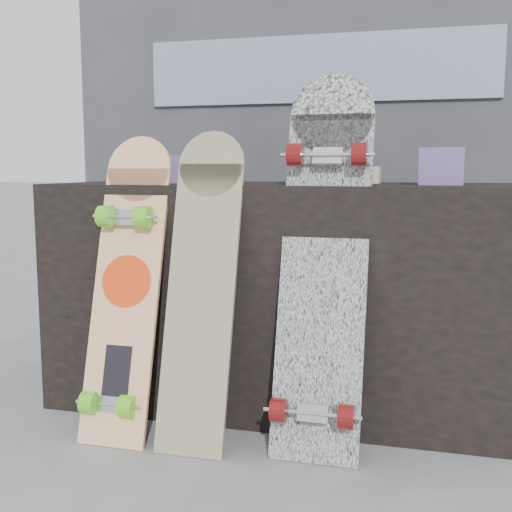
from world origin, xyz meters
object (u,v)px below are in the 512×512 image
(longboard_cascadia, at_px, (324,253))
(skateboard_dark, at_px, (125,292))
(vendor_table, at_px, (280,294))
(longboard_geisha, at_px, (128,277))
(longboard_celtic, at_px, (202,278))

(longboard_cascadia, xyz_separation_m, skateboard_dark, (-0.64, -0.06, -0.14))
(vendor_table, bearing_deg, skateboard_dark, -139.39)
(vendor_table, bearing_deg, longboard_geisha, -138.38)
(vendor_table, height_order, longboard_geisha, longboard_geisha)
(vendor_table, relative_size, longboard_geisha, 1.66)
(longboard_cascadia, distance_m, skateboard_dark, 0.66)
(skateboard_dark, bearing_deg, longboard_cascadia, 5.00)
(vendor_table, relative_size, skateboard_dark, 1.78)
(longboard_celtic, height_order, skateboard_dark, longboard_celtic)
(longboard_geisha, distance_m, longboard_celtic, 0.26)
(longboard_celtic, bearing_deg, longboard_geisha, 178.87)
(longboard_geisha, relative_size, skateboard_dark, 1.07)
(longboard_cascadia, bearing_deg, vendor_table, 123.39)
(vendor_table, bearing_deg, longboard_celtic, -113.37)
(vendor_table, xyz_separation_m, longboard_geisha, (-0.42, -0.37, 0.11))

